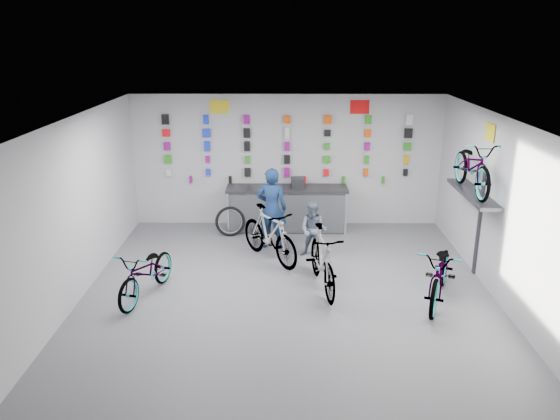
{
  "coord_description": "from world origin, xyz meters",
  "views": [
    {
      "loc": [
        -0.07,
        -8.15,
        4.28
      ],
      "look_at": [
        -0.14,
        1.4,
        1.17
      ],
      "focal_mm": 35.0,
      "sensor_mm": 36.0,
      "label": 1
    }
  ],
  "objects_px": {
    "bike_center": "(322,260)",
    "bike_service": "(270,234)",
    "bike_left": "(147,272)",
    "customer": "(313,230)",
    "clerk": "(272,208)",
    "counter": "(287,209)",
    "bike_right": "(441,273)"
  },
  "relations": [
    {
      "from": "counter",
      "to": "bike_service",
      "type": "distance_m",
      "value": 1.79
    },
    {
      "from": "bike_center",
      "to": "customer",
      "type": "distance_m",
      "value": 1.43
    },
    {
      "from": "bike_service",
      "to": "customer",
      "type": "xyz_separation_m",
      "value": [
        0.86,
        0.17,
        0.03
      ]
    },
    {
      "from": "bike_center",
      "to": "bike_service",
      "type": "distance_m",
      "value": 1.57
    },
    {
      "from": "customer",
      "to": "bike_center",
      "type": "bearing_deg",
      "value": -67.14
    },
    {
      "from": "bike_left",
      "to": "bike_right",
      "type": "xyz_separation_m",
      "value": [
        4.9,
        -0.12,
        0.06
      ]
    },
    {
      "from": "bike_service",
      "to": "bike_right",
      "type": "bearing_deg",
      "value": -66.42
    },
    {
      "from": "counter",
      "to": "bike_left",
      "type": "relative_size",
      "value": 1.58
    },
    {
      "from": "bike_left",
      "to": "clerk",
      "type": "relative_size",
      "value": 1.0
    },
    {
      "from": "bike_center",
      "to": "counter",
      "type": "bearing_deg",
      "value": 92.75
    },
    {
      "from": "bike_service",
      "to": "clerk",
      "type": "distance_m",
      "value": 0.76
    },
    {
      "from": "bike_left",
      "to": "bike_center",
      "type": "xyz_separation_m",
      "value": [
        2.97,
        0.32,
        0.1
      ]
    },
    {
      "from": "bike_left",
      "to": "clerk",
      "type": "height_order",
      "value": "clerk"
    },
    {
      "from": "bike_right",
      "to": "clerk",
      "type": "xyz_separation_m",
      "value": [
        -2.85,
        2.39,
        0.34
      ]
    },
    {
      "from": "bike_center",
      "to": "customer",
      "type": "xyz_separation_m",
      "value": [
        -0.08,
        1.43,
        0.02
      ]
    },
    {
      "from": "counter",
      "to": "clerk",
      "type": "bearing_deg",
      "value": -106.74
    },
    {
      "from": "bike_center",
      "to": "bike_right",
      "type": "relative_size",
      "value": 0.95
    },
    {
      "from": "counter",
      "to": "bike_center",
      "type": "xyz_separation_m",
      "value": [
        0.6,
        -3.01,
        0.06
      ]
    },
    {
      "from": "bike_center",
      "to": "bike_service",
      "type": "bearing_deg",
      "value": 118.49
    },
    {
      "from": "bike_center",
      "to": "bike_left",
      "type": "bearing_deg",
      "value": 177.65
    },
    {
      "from": "counter",
      "to": "customer",
      "type": "height_order",
      "value": "customer"
    },
    {
      "from": "bike_service",
      "to": "bike_center",
      "type": "bearing_deg",
      "value": -88.82
    },
    {
      "from": "bike_service",
      "to": "customer",
      "type": "distance_m",
      "value": 0.88
    },
    {
      "from": "bike_left",
      "to": "bike_service",
      "type": "relative_size",
      "value": 0.94
    },
    {
      "from": "clerk",
      "to": "bike_service",
      "type": "bearing_deg",
      "value": 96.23
    },
    {
      "from": "clerk",
      "to": "customer",
      "type": "distance_m",
      "value": 1.02
    },
    {
      "from": "bike_left",
      "to": "customer",
      "type": "distance_m",
      "value": 3.38
    },
    {
      "from": "counter",
      "to": "bike_left",
      "type": "height_order",
      "value": "counter"
    },
    {
      "from": "bike_left",
      "to": "customer",
      "type": "relative_size",
      "value": 1.5
    },
    {
      "from": "bike_center",
      "to": "clerk",
      "type": "relative_size",
      "value": 1.07
    },
    {
      "from": "bike_right",
      "to": "bike_service",
      "type": "relative_size",
      "value": 1.07
    },
    {
      "from": "bike_center",
      "to": "clerk",
      "type": "distance_m",
      "value": 2.18
    }
  ]
}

